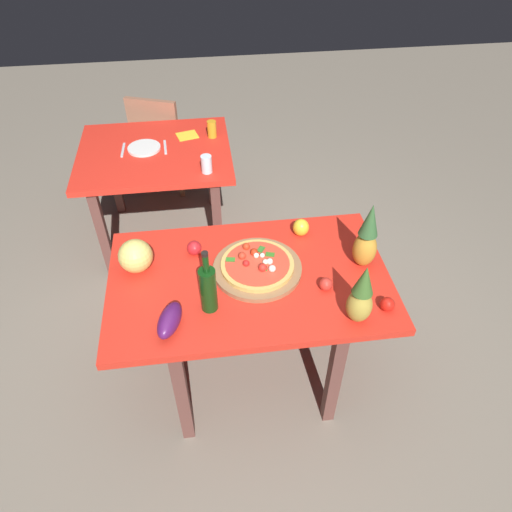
{
  "coord_description": "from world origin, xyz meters",
  "views": [
    {
      "loc": [
        -0.18,
        -1.62,
        2.38
      ],
      "look_at": [
        0.05,
        0.09,
        0.79
      ],
      "focal_mm": 33.32,
      "sensor_mm": 36.0,
      "label": 1
    }
  ],
  "objects": [
    {
      "name": "background_table",
      "position": [
        -0.49,
        1.27,
        0.64
      ],
      "size": [
        1.02,
        0.86,
        0.74
      ],
      "color": "brown",
      "rests_on": "ground_plane"
    },
    {
      "name": "bell_pepper",
      "position": [
        0.31,
        0.29,
        0.79
      ],
      "size": [
        0.09,
        0.09,
        0.09
      ],
      "primitive_type": "ellipsoid",
      "color": "yellow",
      "rests_on": "display_table"
    },
    {
      "name": "knife_utensil",
      "position": [
        -0.41,
        1.3,
        0.75
      ],
      "size": [
        0.03,
        0.18,
        0.01
      ],
      "primitive_type": "cube",
      "rotation": [
        0.0,
        0.0,
        0.05
      ],
      "color": "silver",
      "rests_on": "background_table"
    },
    {
      "name": "tomato_near_board",
      "position": [
        0.35,
        -0.13,
        0.77
      ],
      "size": [
        0.06,
        0.06,
        0.06
      ],
      "primitive_type": "sphere",
      "color": "red",
      "rests_on": "display_table"
    },
    {
      "name": "tomato_at_corner",
      "position": [
        0.59,
        -0.29,
        0.78
      ],
      "size": [
        0.07,
        0.07,
        0.07
      ],
      "primitive_type": "sphere",
      "color": "red",
      "rests_on": "display_table"
    },
    {
      "name": "drinking_glass_juice",
      "position": [
        -0.09,
        1.41,
        0.8
      ],
      "size": [
        0.06,
        0.06,
        0.11
      ],
      "primitive_type": "cylinder",
      "color": "orange",
      "rests_on": "background_table"
    },
    {
      "name": "pizza_board",
      "position": [
        0.05,
        0.04,
        0.76
      ],
      "size": [
        0.44,
        0.44,
        0.02
      ],
      "primitive_type": "cylinder",
      "color": "#926844",
      "rests_on": "display_table"
    },
    {
      "name": "drinking_glass_water",
      "position": [
        -0.15,
        0.96,
        0.8
      ],
      "size": [
        0.07,
        0.07,
        0.11
      ],
      "primitive_type": "cylinder",
      "color": "silver",
      "rests_on": "background_table"
    },
    {
      "name": "pineapple_right",
      "position": [
        0.44,
        -0.32,
        0.88
      ],
      "size": [
        0.11,
        0.11,
        0.32
      ],
      "color": "#AF953A",
      "rests_on": "display_table"
    },
    {
      "name": "tomato_by_bottle",
      "position": [
        -0.26,
        0.21,
        0.78
      ],
      "size": [
        0.07,
        0.07,
        0.07
      ],
      "primitive_type": "sphere",
      "color": "red",
      "rests_on": "display_table"
    },
    {
      "name": "pizza",
      "position": [
        0.05,
        0.04,
        0.78
      ],
      "size": [
        0.36,
        0.36,
        0.06
      ],
      "color": "#DFAD55",
      "rests_on": "pizza_board"
    },
    {
      "name": "pineapple_left",
      "position": [
        0.57,
        0.02,
        0.91
      ],
      "size": [
        0.12,
        0.12,
        0.36
      ],
      "color": "#C48A2C",
      "rests_on": "display_table"
    },
    {
      "name": "napkin_folded",
      "position": [
        -0.26,
        1.44,
        0.75
      ],
      "size": [
        0.17,
        0.15,
        0.01
      ],
      "primitive_type": "cube",
      "rotation": [
        0.0,
        0.0,
        0.25
      ],
      "color": "yellow",
      "rests_on": "background_table"
    },
    {
      "name": "dining_chair",
      "position": [
        -0.49,
        1.93,
        0.48
      ],
      "size": [
        0.51,
        0.51,
        0.85
      ],
      "rotation": [
        0.0,
        0.0,
        2.79
      ],
      "color": "#926844",
      "rests_on": "ground_plane"
    },
    {
      "name": "display_table",
      "position": [
        0.0,
        0.0,
        0.66
      ],
      "size": [
        1.36,
        0.84,
        0.74
      ],
      "color": "brown",
      "rests_on": "ground_plane"
    },
    {
      "name": "wine_bottle",
      "position": [
        -0.2,
        -0.17,
        0.87
      ],
      "size": [
        0.08,
        0.08,
        0.34
      ],
      "color": "#0F3810",
      "rests_on": "display_table"
    },
    {
      "name": "dinner_plate",
      "position": [
        -0.55,
        1.3,
        0.75
      ],
      "size": [
        0.22,
        0.22,
        0.02
      ],
      "primitive_type": "cylinder",
      "color": "white",
      "rests_on": "background_table"
    },
    {
      "name": "ground_plane",
      "position": [
        0.0,
        0.0,
        0.0
      ],
      "size": [
        10.0,
        10.0,
        0.0
      ],
      "primitive_type": "plane",
      "color": "gray"
    },
    {
      "name": "eggplant",
      "position": [
        -0.38,
        -0.26,
        0.79
      ],
      "size": [
        0.15,
        0.22,
        0.09
      ],
      "primitive_type": "ellipsoid",
      "rotation": [
        0.0,
        0.0,
        1.24
      ],
      "color": "#4D1856",
      "rests_on": "display_table"
    },
    {
      "name": "fork_utensil",
      "position": [
        -0.69,
        1.3,
        0.75
      ],
      "size": [
        0.02,
        0.18,
        0.01
      ],
      "primitive_type": "cube",
      "rotation": [
        0.0,
        0.0,
        -0.03
      ],
      "color": "silver",
      "rests_on": "background_table"
    },
    {
      "name": "melon",
      "position": [
        -0.54,
        0.13,
        0.83
      ],
      "size": [
        0.17,
        0.17,
        0.17
      ],
      "primitive_type": "sphere",
      "color": "#E7CF67",
      "rests_on": "display_table"
    }
  ]
}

